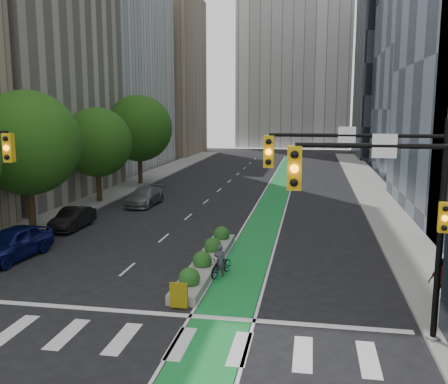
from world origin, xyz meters
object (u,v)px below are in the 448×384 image
at_px(median_planter, 207,260).
at_px(pedestrian_far, 442,281).
at_px(bicycle, 221,266).
at_px(cyclist, 220,260).
at_px(parked_car_left_near, 12,243).
at_px(parked_car_left_mid, 73,218).
at_px(parked_car_left_far, 145,196).

xyz_separation_m(median_planter, pedestrian_far, (10.00, -3.30, 0.68)).
bearing_deg(pedestrian_far, median_planter, -28.51).
relative_size(median_planter, bicycle, 5.70).
bearing_deg(median_planter, cyclist, -55.09).
distance_m(parked_car_left_near, parked_car_left_mid, 6.67).
bearing_deg(bicycle, parked_car_left_mid, 164.75).
height_order(median_planter, parked_car_left_far, parked_car_left_far).
bearing_deg(cyclist, bicycle, -105.75).
bearing_deg(pedestrian_far, parked_car_left_mid, -35.55).
distance_m(bicycle, parked_car_left_far, 18.19).
distance_m(cyclist, pedestrian_far, 9.36).
bearing_deg(parked_car_left_mid, bicycle, -33.21).
xyz_separation_m(bicycle, pedestrian_far, (9.08, -2.21, 0.58)).
distance_m(bicycle, pedestrian_far, 9.36).
xyz_separation_m(parked_car_left_near, parked_car_left_far, (1.90, 15.11, -0.12)).
xyz_separation_m(median_planter, cyclist, (0.87, -1.25, 0.39)).
height_order(bicycle, parked_car_left_far, parked_car_left_far).
bearing_deg(median_planter, pedestrian_far, -18.25).
bearing_deg(pedestrian_far, bicycle, -23.92).
height_order(median_planter, parked_car_left_near, parked_car_left_near).
relative_size(median_planter, parked_car_left_mid, 2.49).
xyz_separation_m(median_planter, parked_car_left_far, (-8.20, 14.65, 0.35)).
distance_m(parked_car_left_near, pedestrian_far, 20.29).
bearing_deg(parked_car_left_near, bicycle, 2.60).
relative_size(parked_car_left_near, pedestrian_far, 2.73).
relative_size(cyclist, parked_car_left_near, 0.31).
bearing_deg(pedestrian_far, cyclist, -22.92).
bearing_deg(parked_car_left_mid, cyclist, -33.89).
distance_m(bicycle, parked_car_left_near, 11.04).
relative_size(cyclist, parked_car_left_far, 0.31).
bearing_deg(cyclist, parked_car_left_mid, -32.84).
height_order(cyclist, pedestrian_far, pedestrian_far).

